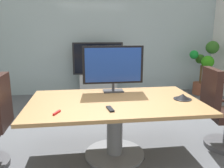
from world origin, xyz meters
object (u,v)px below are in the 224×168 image
potted_plant (204,66)px  remote_control (110,109)px  conference_table (115,114)px  conference_phone (183,97)px  wall_display_unit (98,78)px  tv_monitor (113,66)px  office_chair_right (221,115)px

potted_plant → remote_control: size_ratio=7.87×
conference_table → potted_plant: bearing=44.5°
conference_table → conference_phone: (0.84, -0.06, 0.20)m
wall_display_unit → potted_plant: (2.61, -0.25, 0.30)m
wall_display_unit → potted_plant: potted_plant is taller
tv_monitor → potted_plant: (2.57, 2.13, -0.35)m
office_chair_right → wall_display_unit: wall_display_unit is taller
conference_phone → tv_monitor: bearing=148.3°
conference_table → conference_phone: size_ratio=9.40×
potted_plant → wall_display_unit: bearing=174.6°
potted_plant → conference_phone: bearing=-123.9°
potted_plant → tv_monitor: bearing=-140.4°
office_chair_right → potted_plant: size_ratio=0.81×
tv_monitor → potted_plant: 3.35m
conference_table → remote_control: 0.38m
office_chair_right → wall_display_unit: (-1.46, 2.78, -0.01)m
conference_table → wall_display_unit: bearing=90.1°
office_chair_right → wall_display_unit: bearing=35.7°
tv_monitor → wall_display_unit: (-0.04, 2.37, -0.65)m
tv_monitor → remote_control: size_ratio=4.94×
conference_table → wall_display_unit: size_ratio=1.58×
potted_plant → conference_phone: 3.16m
conference_table → conference_phone: bearing=-4.0°
wall_display_unit → conference_phone: size_ratio=5.95×
conference_table → office_chair_right: 1.46m
tv_monitor → wall_display_unit: bearing=91.1°
office_chair_right → conference_phone: 0.69m
conference_phone → potted_plant: bearing=56.1°
potted_plant → conference_table: bearing=-135.5°
conference_phone → remote_control: size_ratio=1.29×
potted_plant → remote_control: potted_plant is taller
remote_control → conference_phone: bearing=6.9°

